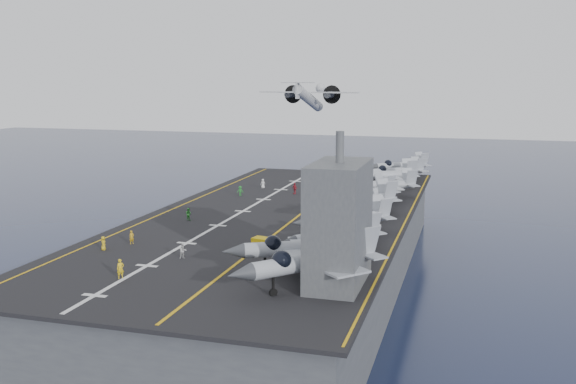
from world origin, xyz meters
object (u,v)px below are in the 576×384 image
(island_superstructure, at_px, (339,209))
(fighter_jet_0, at_px, (314,259))
(tow_cart_a, at_px, (262,243))
(transport_plane, at_px, (308,98))

(island_superstructure, distance_m, fighter_jet_0, 5.49)
(tow_cart_a, distance_m, transport_plane, 82.57)
(tow_cart_a, bearing_deg, island_superstructure, -41.99)
(fighter_jet_0, bearing_deg, transport_plane, 104.71)
(island_superstructure, distance_m, tow_cart_a, 16.57)
(tow_cart_a, relative_size, transport_plane, 0.10)
(fighter_jet_0, height_order, tow_cart_a, fighter_jet_0)
(transport_plane, bearing_deg, island_superstructure, -73.79)
(island_superstructure, distance_m, transport_plane, 94.04)
(island_superstructure, bearing_deg, fighter_jet_0, -135.00)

